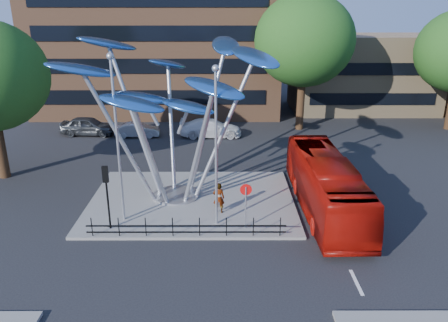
{
  "coord_description": "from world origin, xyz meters",
  "views": [
    {
      "loc": [
        0.85,
        -17.61,
        11.14
      ],
      "look_at": [
        0.9,
        4.0,
        3.3
      ],
      "focal_mm": 35.0,
      "sensor_mm": 36.0,
      "label": 1
    }
  ],
  "objects_px": {
    "traffic_light_island": "(106,184)",
    "no_entry_sign_island": "(246,199)",
    "street_lamp_right": "(216,134)",
    "parked_car_left": "(88,126)",
    "parked_car_mid": "(137,130)",
    "red_bus": "(325,184)",
    "tree_right": "(304,41)",
    "leaf_sculpture": "(171,84)",
    "street_lamp_left": "(116,126)",
    "parked_car_right": "(211,128)",
    "pedestrian": "(219,198)"
  },
  "relations": [
    {
      "from": "traffic_light_island",
      "to": "no_entry_sign_island",
      "type": "height_order",
      "value": "traffic_light_island"
    },
    {
      "from": "street_lamp_right",
      "to": "no_entry_sign_island",
      "type": "height_order",
      "value": "street_lamp_right"
    },
    {
      "from": "parked_car_left",
      "to": "parked_car_mid",
      "type": "xyz_separation_m",
      "value": [
        4.5,
        -0.62,
        -0.19
      ]
    },
    {
      "from": "no_entry_sign_island",
      "to": "red_bus",
      "type": "distance_m",
      "value": 5.22
    },
    {
      "from": "tree_right",
      "to": "leaf_sculpture",
      "type": "height_order",
      "value": "tree_right"
    },
    {
      "from": "tree_right",
      "to": "street_lamp_left",
      "type": "relative_size",
      "value": 1.38
    },
    {
      "from": "traffic_light_island",
      "to": "parked_car_mid",
      "type": "distance_m",
      "value": 17.12
    },
    {
      "from": "traffic_light_island",
      "to": "no_entry_sign_island",
      "type": "xyz_separation_m",
      "value": [
        7.0,
        0.02,
        -0.8
      ]
    },
    {
      "from": "tree_right",
      "to": "parked_car_mid",
      "type": "height_order",
      "value": "tree_right"
    },
    {
      "from": "parked_car_mid",
      "to": "parked_car_right",
      "type": "relative_size",
      "value": 0.72
    },
    {
      "from": "red_bus",
      "to": "parked_car_right",
      "type": "height_order",
      "value": "red_bus"
    },
    {
      "from": "traffic_light_island",
      "to": "red_bus",
      "type": "height_order",
      "value": "traffic_light_island"
    },
    {
      "from": "street_lamp_left",
      "to": "parked_car_left",
      "type": "xyz_separation_m",
      "value": [
        -6.7,
        16.54,
        -4.53
      ]
    },
    {
      "from": "parked_car_left",
      "to": "parked_car_mid",
      "type": "distance_m",
      "value": 4.55
    },
    {
      "from": "parked_car_right",
      "to": "street_lamp_right",
      "type": "bearing_deg",
      "value": -178.36
    },
    {
      "from": "traffic_light_island",
      "to": "leaf_sculpture",
      "type": "bearing_deg",
      "value": 54.96
    },
    {
      "from": "red_bus",
      "to": "parked_car_right",
      "type": "xyz_separation_m",
      "value": [
        -6.82,
        14.54,
        -0.77
      ]
    },
    {
      "from": "street_lamp_right",
      "to": "pedestrian",
      "type": "height_order",
      "value": "street_lamp_right"
    },
    {
      "from": "tree_right",
      "to": "leaf_sculpture",
      "type": "distance_m",
      "value": 18.37
    },
    {
      "from": "street_lamp_left",
      "to": "street_lamp_right",
      "type": "xyz_separation_m",
      "value": [
        5.0,
        -0.5,
        -0.26
      ]
    },
    {
      "from": "street_lamp_right",
      "to": "parked_car_left",
      "type": "xyz_separation_m",
      "value": [
        -11.7,
        17.04,
        -4.27
      ]
    },
    {
      "from": "street_lamp_right",
      "to": "traffic_light_island",
      "type": "xyz_separation_m",
      "value": [
        -5.5,
        -0.5,
        -2.48
      ]
    },
    {
      "from": "tree_right",
      "to": "street_lamp_left",
      "type": "bearing_deg",
      "value": -124.05
    },
    {
      "from": "tree_right",
      "to": "red_bus",
      "type": "distance_m",
      "value": 18.27
    },
    {
      "from": "street_lamp_right",
      "to": "red_bus",
      "type": "bearing_deg",
      "value": 17.97
    },
    {
      "from": "parked_car_mid",
      "to": "leaf_sculpture",
      "type": "bearing_deg",
      "value": -162.86
    },
    {
      "from": "street_lamp_left",
      "to": "pedestrian",
      "type": "bearing_deg",
      "value": 8.85
    },
    {
      "from": "street_lamp_right",
      "to": "parked_car_right",
      "type": "height_order",
      "value": "street_lamp_right"
    },
    {
      "from": "tree_right",
      "to": "leaf_sculpture",
      "type": "bearing_deg",
      "value": -123.31
    },
    {
      "from": "tree_right",
      "to": "parked_car_left",
      "type": "relative_size",
      "value": 2.49
    },
    {
      "from": "street_lamp_left",
      "to": "red_bus",
      "type": "height_order",
      "value": "street_lamp_left"
    },
    {
      "from": "street_lamp_right",
      "to": "pedestrian",
      "type": "distance_m",
      "value": 4.27
    },
    {
      "from": "tree_right",
      "to": "parked_car_right",
      "type": "bearing_deg",
      "value": -163.19
    },
    {
      "from": "leaf_sculpture",
      "to": "red_bus",
      "type": "distance_m",
      "value": 10.31
    },
    {
      "from": "street_lamp_right",
      "to": "red_bus",
      "type": "height_order",
      "value": "street_lamp_right"
    },
    {
      "from": "no_entry_sign_island",
      "to": "pedestrian",
      "type": "relative_size",
      "value": 1.39
    },
    {
      "from": "tree_right",
      "to": "parked_car_mid",
      "type": "bearing_deg",
      "value": -170.06
    },
    {
      "from": "leaf_sculpture",
      "to": "street_lamp_right",
      "type": "height_order",
      "value": "leaf_sculpture"
    },
    {
      "from": "traffic_light_island",
      "to": "parked_car_mid",
      "type": "bearing_deg",
      "value": 95.73
    },
    {
      "from": "traffic_light_island",
      "to": "street_lamp_right",
      "type": "bearing_deg",
      "value": 5.19
    },
    {
      "from": "traffic_light_island",
      "to": "parked_car_mid",
      "type": "xyz_separation_m",
      "value": [
        -1.7,
        16.92,
        -1.98
      ]
    },
    {
      "from": "parked_car_left",
      "to": "leaf_sculpture",
      "type": "bearing_deg",
      "value": -142.22
    },
    {
      "from": "street_lamp_left",
      "to": "parked_car_mid",
      "type": "distance_m",
      "value": 16.75
    },
    {
      "from": "street_lamp_right",
      "to": "no_entry_sign_island",
      "type": "xyz_separation_m",
      "value": [
        1.5,
        -0.48,
        -3.28
      ]
    },
    {
      "from": "traffic_light_island",
      "to": "red_bus",
      "type": "relative_size",
      "value": 0.31
    },
    {
      "from": "no_entry_sign_island",
      "to": "parked_car_left",
      "type": "distance_m",
      "value": 21.96
    },
    {
      "from": "street_lamp_left",
      "to": "red_bus",
      "type": "xyz_separation_m",
      "value": [
        11.1,
        1.48,
        -3.8
      ]
    },
    {
      "from": "no_entry_sign_island",
      "to": "street_lamp_left",
      "type": "bearing_deg",
      "value": 171.39
    },
    {
      "from": "red_bus",
      "to": "parked_car_mid",
      "type": "xyz_separation_m",
      "value": [
        -13.3,
        14.45,
        -0.92
      ]
    },
    {
      "from": "pedestrian",
      "to": "parked_car_right",
      "type": "bearing_deg",
      "value": -84.62
    }
  ]
}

